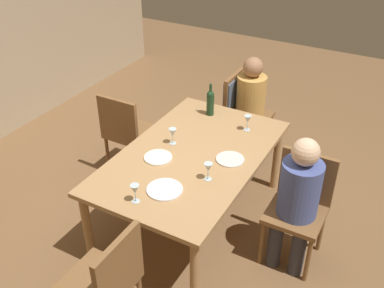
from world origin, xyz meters
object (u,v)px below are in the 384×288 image
at_px(chair_near, 300,201).
at_px(dinner_plate_guest_right, 158,157).
at_px(wine_glass_near_right, 135,190).
at_px(wine_glass_far, 208,168).
at_px(dining_table, 192,161).
at_px(dinner_plate_guest_left, 165,189).
at_px(dinner_plate_host, 230,159).
at_px(chair_right_end, 240,103).
at_px(chair_far_right, 126,129).
at_px(wine_bottle_tall_green, 210,102).
at_px(chair_left_end, 107,280).
at_px(person_man_bearded, 298,196).
at_px(wine_glass_centre, 248,120).
at_px(wine_glass_near_left, 173,133).
at_px(person_woman_host, 253,101).

relative_size(chair_near, dinner_plate_guest_right, 3.91).
distance_m(wine_glass_near_right, wine_glass_far, 0.59).
height_order(dining_table, dinner_plate_guest_left, dinner_plate_guest_left).
distance_m(dinner_plate_host, dinner_plate_guest_right, 0.60).
xyz_separation_m(chair_right_end, chair_far_right, (-0.97, 0.81, -0.06)).
xyz_separation_m(wine_bottle_tall_green, dinner_plate_guest_left, (-1.22, -0.24, -0.13)).
bearing_deg(dinner_plate_host, dining_table, 103.17).
height_order(chair_left_end, wine_bottle_tall_green, wine_bottle_tall_green).
xyz_separation_m(dinner_plate_host, dinner_plate_guest_left, (-0.60, 0.26, 0.00)).
bearing_deg(dining_table, dinner_plate_guest_left, -173.82).
distance_m(chair_far_right, wine_glass_near_right, 1.41).
bearing_deg(wine_bottle_tall_green, dinner_plate_host, -140.97).
bearing_deg(dinner_plate_guest_right, person_man_bearded, -81.89).
xyz_separation_m(wine_glass_near_right, dinner_plate_guest_right, (0.55, 0.16, -0.10)).
bearing_deg(chair_right_end, chair_near, 41.42).
distance_m(wine_bottle_tall_green, dinner_plate_guest_right, 0.89).
bearing_deg(wine_glass_centre, wine_glass_near_right, 167.09).
bearing_deg(wine_glass_far, dinner_plate_guest_right, 83.36).
height_order(chair_right_end, chair_far_right, same).
relative_size(chair_left_end, wine_glass_centre, 6.17).
bearing_deg(chair_far_right, chair_near, -7.14).
bearing_deg(wine_glass_centre, chair_right_end, 28.17).
height_order(chair_near, wine_glass_near_left, chair_near).
relative_size(chair_left_end, wine_glass_near_right, 6.17).
distance_m(chair_far_right, person_man_bearded, 1.91).
relative_size(dinner_plate_host, dinner_plate_guest_right, 1.00).
xyz_separation_m(chair_near, wine_glass_near_left, (-0.02, 1.16, 0.30)).
height_order(chair_right_end, chair_left_end, same).
relative_size(person_man_bearded, dinner_plate_guest_left, 4.21).
distance_m(chair_left_end, dinner_plate_guest_right, 1.16).
bearing_deg(chair_far_right, chair_left_end, -57.56).
bearing_deg(wine_glass_near_right, dinner_plate_guest_right, 16.36).
bearing_deg(chair_far_right, wine_glass_centre, 12.85).
xyz_separation_m(dining_table, wine_bottle_tall_green, (0.69, 0.18, 0.21)).
height_order(person_man_bearded, dinner_plate_guest_right, person_man_bearded).
bearing_deg(chair_far_right, chair_right_end, 49.97).
bearing_deg(dinner_plate_guest_right, wine_glass_near_right, -163.64).
bearing_deg(chair_right_end, wine_glass_near_right, 1.92).
bearing_deg(wine_glass_near_left, dinner_plate_host, -88.92).
xyz_separation_m(chair_left_end, wine_glass_centre, (1.88, -0.16, 0.30)).
height_order(dinner_plate_guest_left, dinner_plate_guest_right, same).
relative_size(wine_glass_centre, dinner_plate_host, 0.63).
bearing_deg(wine_glass_centre, chair_left_end, 175.07).
distance_m(chair_near, dinner_plate_host, 0.65).
distance_m(chair_far_right, wine_glass_far, 1.38).
relative_size(dining_table, dinner_plate_guest_left, 6.64).
xyz_separation_m(chair_near, person_woman_host, (1.20, 0.91, 0.13)).
height_order(dining_table, chair_left_end, chair_left_end).
bearing_deg(wine_bottle_tall_green, wine_glass_far, -153.86).
bearing_deg(chair_near, wine_glass_near_left, 1.13).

